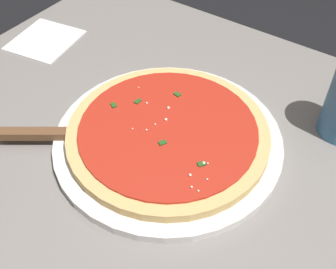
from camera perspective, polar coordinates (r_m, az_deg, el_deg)
restaurant_table at (r=0.82m, az=-3.86°, el=-7.63°), size 0.85×0.82×0.74m
serving_plate at (r=0.69m, az=-0.00°, el=-0.73°), size 0.37×0.37×0.01m
pizza at (r=0.67m, az=-0.00°, el=0.26°), size 0.32×0.32×0.02m
pizza_server at (r=0.70m, az=-14.22°, el=-0.01°), size 0.21×0.16×0.01m
napkin_folded_right at (r=0.96m, az=-16.32°, el=12.17°), size 0.15×0.15×0.00m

